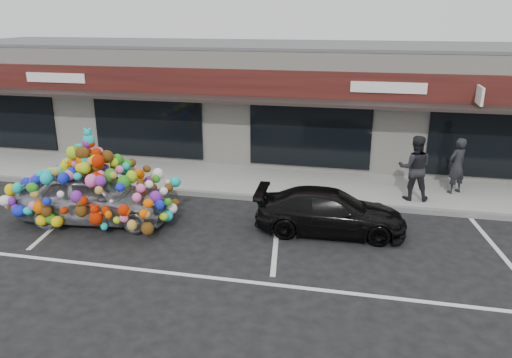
% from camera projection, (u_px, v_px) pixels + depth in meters
% --- Properties ---
extents(ground, '(90.00, 90.00, 0.00)m').
position_uv_depth(ground, '(172.00, 228.00, 13.25)').
color(ground, black).
rests_on(ground, ground).
extents(shop_building, '(24.00, 7.20, 4.31)m').
position_uv_depth(shop_building, '(246.00, 97.00, 20.39)').
color(shop_building, silver).
rests_on(shop_building, ground).
extents(sidewalk, '(26.00, 3.00, 0.15)m').
position_uv_depth(sidewalk, '(215.00, 179.00, 16.94)').
color(sidewalk, '#979791').
rests_on(sidewalk, ground).
extents(kerb, '(26.00, 0.18, 0.16)m').
position_uv_depth(kerb, '(201.00, 194.00, 15.55)').
color(kerb, slate).
rests_on(kerb, ground).
extents(parking_stripe_left, '(0.73, 4.37, 0.01)m').
position_uv_depth(parking_stripe_left, '(68.00, 215.00, 14.09)').
color(parking_stripe_left, silver).
rests_on(parking_stripe_left, ground).
extents(parking_stripe_mid, '(0.73, 4.37, 0.01)m').
position_uv_depth(parking_stripe_mid, '(277.00, 234.00, 12.86)').
color(parking_stripe_mid, silver).
rests_on(parking_stripe_mid, ground).
extents(parking_stripe_right, '(0.73, 4.37, 0.01)m').
position_uv_depth(parking_stripe_right, '(502.00, 255.00, 11.76)').
color(parking_stripe_right, silver).
rests_on(parking_stripe_right, ground).
extents(lane_line, '(14.00, 0.12, 0.01)m').
position_uv_depth(lane_line, '(219.00, 279.00, 10.71)').
color(lane_line, silver).
rests_on(lane_line, ground).
extents(toy_car, '(2.99, 4.57, 2.56)m').
position_uv_depth(toy_car, '(95.00, 191.00, 13.46)').
color(toy_car, '#959B9F').
rests_on(toy_car, ground).
extents(black_sedan, '(1.74, 3.92, 1.12)m').
position_uv_depth(black_sedan, '(330.00, 212.00, 12.85)').
color(black_sedan, black).
rests_on(black_sedan, ground).
extents(pedestrian_a, '(0.75, 0.72, 1.74)m').
position_uv_depth(pedestrian_a, '(457.00, 166.00, 15.16)').
color(pedestrian_a, '#212327').
rests_on(pedestrian_a, sidewalk).
extents(pedestrian_b, '(0.95, 0.75, 1.94)m').
position_uv_depth(pedestrian_b, '(415.00, 168.00, 14.60)').
color(pedestrian_b, black).
rests_on(pedestrian_b, sidewalk).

